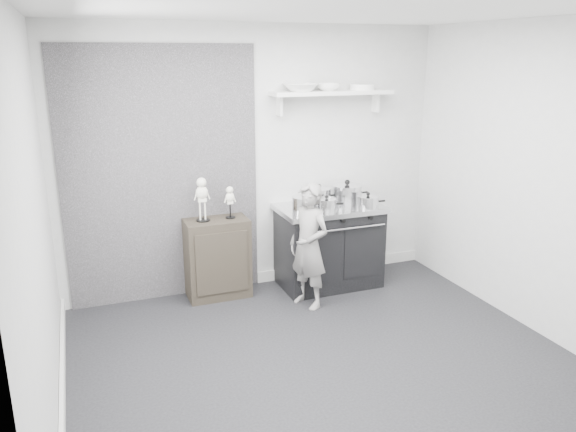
# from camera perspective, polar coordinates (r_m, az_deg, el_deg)

# --- Properties ---
(ground) EXTENTS (4.00, 4.00, 0.00)m
(ground) POSITION_cam_1_polar(r_m,az_deg,el_deg) (4.69, 3.82, -14.71)
(ground) COLOR black
(ground) RESTS_ON ground
(room_shell) EXTENTS (4.02, 3.62, 2.71)m
(room_shell) POSITION_cam_1_polar(r_m,az_deg,el_deg) (4.20, 2.28, 5.62)
(room_shell) COLOR #B4B4B2
(room_shell) RESTS_ON ground
(wall_shelf) EXTENTS (1.30, 0.26, 0.24)m
(wall_shelf) POSITION_cam_1_polar(r_m,az_deg,el_deg) (5.90, 4.48, 12.27)
(wall_shelf) COLOR silver
(wall_shelf) RESTS_ON room_shell
(stove) EXTENTS (1.09, 0.68, 0.88)m
(stove) POSITION_cam_1_polar(r_m,az_deg,el_deg) (6.00, 4.17, -2.98)
(stove) COLOR black
(stove) RESTS_ON ground
(side_cabinet) EXTENTS (0.63, 0.37, 0.82)m
(side_cabinet) POSITION_cam_1_polar(r_m,az_deg,el_deg) (5.76, -7.19, -4.25)
(side_cabinet) COLOR black
(side_cabinet) RESTS_ON ground
(child) EXTENTS (0.46, 0.53, 1.24)m
(child) POSITION_cam_1_polar(r_m,az_deg,el_deg) (5.43, 2.14, -3.07)
(child) COLOR gray
(child) RESTS_ON ground
(pot_front_left) EXTENTS (0.33, 0.25, 0.20)m
(pot_front_left) POSITION_cam_1_polar(r_m,az_deg,el_deg) (5.62, 1.63, 1.22)
(pot_front_left) COLOR silver
(pot_front_left) RESTS_ON stove
(pot_back_left) EXTENTS (0.34, 0.26, 0.21)m
(pot_back_left) POSITION_cam_1_polar(r_m,az_deg,el_deg) (5.94, 3.16, 2.07)
(pot_back_left) COLOR silver
(pot_back_left) RESTS_ON stove
(pot_back_right) EXTENTS (0.41, 0.32, 0.24)m
(pot_back_right) POSITION_cam_1_polar(r_m,az_deg,el_deg) (6.03, 6.02, 2.32)
(pot_back_right) COLOR silver
(pot_back_right) RESTS_ON stove
(pot_front_right) EXTENTS (0.31, 0.23, 0.16)m
(pot_front_right) POSITION_cam_1_polar(r_m,az_deg,el_deg) (5.83, 8.12, 1.45)
(pot_front_right) COLOR silver
(pot_front_right) RESTS_ON stove
(pot_front_center) EXTENTS (0.29, 0.20, 0.16)m
(pot_front_center) POSITION_cam_1_polar(r_m,az_deg,el_deg) (5.69, 3.94, 1.20)
(pot_front_center) COLOR silver
(pot_front_center) RESTS_ON stove
(skeleton_full) EXTENTS (0.14, 0.09, 0.50)m
(skeleton_full) POSITION_cam_1_polar(r_m,az_deg,el_deg) (5.53, -8.73, 2.01)
(skeleton_full) COLOR white
(skeleton_full) RESTS_ON side_cabinet
(skeleton_torso) EXTENTS (0.10, 0.07, 0.37)m
(skeleton_torso) POSITION_cam_1_polar(r_m,az_deg,el_deg) (5.61, -5.92, 1.62)
(skeleton_torso) COLOR white
(skeleton_torso) RESTS_ON side_cabinet
(bowl_large) EXTENTS (0.33, 0.33, 0.08)m
(bowl_large) POSITION_cam_1_polar(r_m,az_deg,el_deg) (5.75, 1.25, 12.94)
(bowl_large) COLOR white
(bowl_large) RESTS_ON wall_shelf
(bowl_small) EXTENTS (0.24, 0.24, 0.07)m
(bowl_small) POSITION_cam_1_polar(r_m,az_deg,el_deg) (5.87, 4.12, 12.93)
(bowl_small) COLOR white
(bowl_small) RESTS_ON wall_shelf
(plate_stack) EXTENTS (0.25, 0.25, 0.06)m
(plate_stack) POSITION_cam_1_polar(r_m,az_deg,el_deg) (6.04, 7.53, 12.86)
(plate_stack) COLOR white
(plate_stack) RESTS_ON wall_shelf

